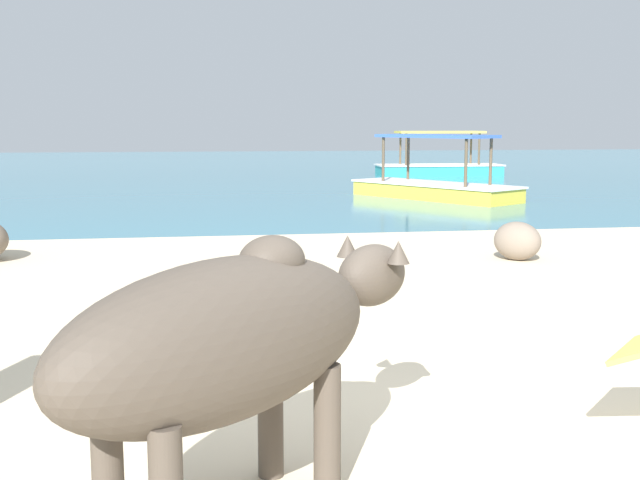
% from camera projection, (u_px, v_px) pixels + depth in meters
% --- Properties ---
extents(sand_beach, '(18.00, 14.00, 0.04)m').
position_uv_depth(sand_beach, '(492.00, 430.00, 3.95)').
color(sand_beach, beige).
rests_on(sand_beach, ground).
extents(water_surface, '(60.00, 36.00, 0.03)m').
position_uv_depth(water_surface, '(242.00, 171.00, 25.47)').
color(water_surface, teal).
rests_on(water_surface, ground).
extents(cow, '(1.66, 1.55, 1.07)m').
position_uv_depth(cow, '(234.00, 339.00, 2.93)').
color(cow, '#4C4238').
rests_on(cow, sand_beach).
extents(shore_rock_large, '(0.65, 0.66, 0.42)m').
position_uv_depth(shore_rock_large, '(517.00, 241.00, 8.73)').
color(shore_rock_large, gray).
rests_on(shore_rock_large, sand_beach).
extents(boat_teal, '(3.71, 1.27, 1.29)m').
position_uv_depth(boat_teal, '(439.00, 166.00, 23.39)').
color(boat_teal, teal).
rests_on(boat_teal, water_surface).
extents(boat_yellow, '(2.96, 3.71, 1.29)m').
position_uv_depth(boat_yellow, '(435.00, 185.00, 16.12)').
color(boat_yellow, gold).
rests_on(boat_yellow, water_surface).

